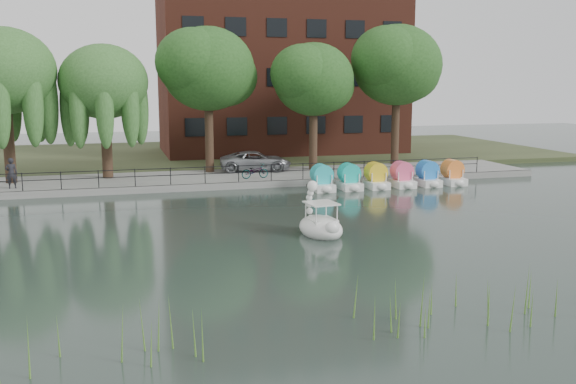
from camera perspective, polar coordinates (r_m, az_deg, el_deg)
name	(u,v)px	position (r m, az deg, el deg)	size (l,w,h in m)	color
ground_plane	(303,241)	(25.73, 1.30, -4.37)	(120.00, 120.00, 0.00)	#32413B
promenade	(230,178)	(40.99, -5.14, 1.21)	(40.00, 6.00, 0.40)	gray
kerb	(239,186)	(38.12, -4.35, 0.57)	(40.00, 0.25, 0.40)	gray
land_strip	(201,155)	(54.71, -7.78, 3.30)	(60.00, 22.00, 0.36)	#47512D
railing	(239,169)	(38.18, -4.42, 2.02)	(32.00, 0.05, 1.00)	black
apartment_building	(280,45)	(55.78, -0.67, 12.96)	(20.00, 10.07, 18.00)	#4C1E16
willow_left	(3,71)	(40.81, -23.97, 9.78)	(5.88, 5.88, 9.01)	#473323
willow_mid	(104,82)	(40.89, -16.07, 9.36)	(5.32, 5.32, 8.15)	#473323
broadleaf_center	(208,69)	(42.35, -7.14, 10.76)	(6.00, 6.00, 9.25)	#473323
broadleaf_right	(314,80)	(43.44, 2.29, 9.92)	(5.40, 5.40, 8.32)	#473323
broadleaf_far	(397,66)	(46.75, 9.67, 11.02)	(6.30, 6.30, 9.71)	#473323
minivan	(256,160)	(42.78, -2.90, 2.89)	(5.43, 2.50, 1.51)	gray
bicycle	(255,170)	(39.50, -2.96, 1.94)	(1.72, 0.60, 1.00)	gray
pedestrian	(11,171)	(38.84, -23.39, 1.73)	(0.71, 0.48, 1.98)	black
swan_boat	(320,223)	(26.70, 2.88, -2.81)	(1.90, 2.73, 2.16)	white
pedal_boat_row	(389,177)	(38.97, 8.98, 1.29)	(9.65, 1.70, 1.40)	white
reed_bank	(477,299)	(18.00, 16.46, -9.08)	(24.00, 2.40, 1.20)	#669938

